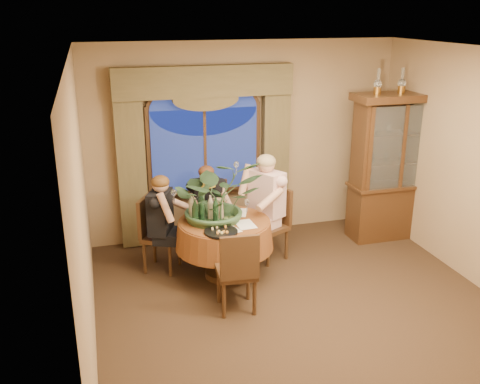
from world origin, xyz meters
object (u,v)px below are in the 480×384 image
object	(u,v)px
person_scarf	(207,209)
china_cabinet	(394,167)
chair_back_right	(215,218)
wine_bottle_0	(210,208)
wine_bottle_4	(216,211)
chair_back	(161,235)
wine_bottle_1	(192,208)
oil_lamp_left	(378,81)
wine_bottle_3	(202,210)
stoneware_vase	(218,209)
oil_lamp_right	(426,80)
centerpiece_plant	(216,166)
dining_table	(225,249)
person_back	(161,225)
chair_right	(269,225)
chair_front_left	(236,270)
person_pink	(267,207)
wine_bottle_5	(195,213)
wine_bottle_2	(201,205)
oil_lamp_center	(402,81)
olive_bowl	(230,220)

from	to	relation	value
person_scarf	china_cabinet	bearing A→B (deg)	172.06
chair_back_right	wine_bottle_0	distance (m)	0.87
china_cabinet	wine_bottle_4	world-z (taller)	china_cabinet
chair_back	wine_bottle_1	xyz separation A→B (m)	(0.35, -0.28, 0.44)
oil_lamp_left	wine_bottle_3	bearing A→B (deg)	-167.12
stoneware_vase	wine_bottle_0	size ratio (longest dim) A/B	0.81
oil_lamp_right	centerpiece_plant	xyz separation A→B (m)	(-3.08, -0.49, -0.86)
dining_table	person_back	distance (m)	0.85
chair_right	chair_front_left	world-z (taller)	same
person_pink	wine_bottle_3	world-z (taller)	person_pink
person_scarf	wine_bottle_5	xyz separation A→B (m)	(-0.32, -0.83, 0.29)
chair_front_left	wine_bottle_5	xyz separation A→B (m)	(-0.31, 0.72, 0.44)
wine_bottle_3	wine_bottle_5	bearing A→B (deg)	-146.03
chair_right	chair_back_right	world-z (taller)	same
stoneware_vase	wine_bottle_4	distance (m)	0.15
dining_table	chair_back	bearing A→B (deg)	151.40
centerpiece_plant	wine_bottle_0	size ratio (longest dim) A/B	3.63
chair_front_left	oil_lamp_right	bearing A→B (deg)	28.66
oil_lamp_left	centerpiece_plant	bearing A→B (deg)	-168.22
person_scarf	wine_bottle_0	xyz separation A→B (m)	(-0.11, -0.73, 0.29)
china_cabinet	wine_bottle_1	distance (m)	3.06
china_cabinet	chair_right	size ratio (longest dim) A/B	2.19
chair_front_left	wine_bottle_1	world-z (taller)	wine_bottle_1
chair_back_right	chair_front_left	xyz separation A→B (m)	(-0.12, -1.55, 0.00)
centerpiece_plant	oil_lamp_right	bearing A→B (deg)	9.04
wine_bottle_2	centerpiece_plant	bearing A→B (deg)	-25.15
chair_back_right	person_back	bearing A→B (deg)	32.95
china_cabinet	wine_bottle_4	xyz separation A→B (m)	(-2.76, -0.65, -0.14)
oil_lamp_center	chair_front_left	size ratio (longest dim) A/B	0.35
wine_bottle_2	oil_lamp_right	bearing A→B (deg)	7.08
person_back	centerpiece_plant	size ratio (longest dim) A/B	1.08
chair_front_left	wine_bottle_1	bearing A→B (deg)	113.75
stoneware_vase	oil_lamp_right	bearing A→B (deg)	9.43
oil_lamp_center	chair_right	world-z (taller)	oil_lamp_center
stoneware_vase	person_back	bearing A→B (deg)	159.86
person_pink	oil_lamp_left	bearing A→B (deg)	-111.94
oil_lamp_center	wine_bottle_4	size ratio (longest dim) A/B	1.03
chair_back_right	chair_back	world-z (taller)	same
oil_lamp_left	chair_front_left	world-z (taller)	oil_lamp_left
oil_lamp_left	wine_bottle_2	world-z (taller)	oil_lamp_left
dining_table	wine_bottle_0	xyz separation A→B (m)	(-0.16, 0.03, 0.54)
person_scarf	wine_bottle_1	distance (m)	0.78
chair_front_left	olive_bowl	bearing A→B (deg)	85.56
oil_lamp_left	wine_bottle_1	bearing A→B (deg)	-170.08
oil_lamp_left	oil_lamp_center	distance (m)	0.36
chair_back	person_pink	distance (m)	1.42
centerpiece_plant	wine_bottle_1	size ratio (longest dim) A/B	3.63
chair_front_left	person_back	bearing A→B (deg)	125.77
wine_bottle_2	wine_bottle_3	distance (m)	0.18
china_cabinet	wine_bottle_4	bearing A→B (deg)	-166.86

